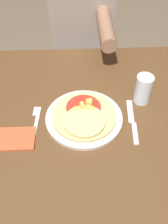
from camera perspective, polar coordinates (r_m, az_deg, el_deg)
The scene contains 9 objects.
ground_plane at distance 1.66m, azimuth 0.96°, elevation -19.40°, with size 8.00×8.00×0.00m, color brown.
dining_table at distance 1.09m, azimuth 1.39°, elevation -5.82°, with size 1.08×0.96×0.77m.
plate at distance 1.00m, azimuth 0.00°, elevation -1.27°, with size 0.29×0.29×0.01m.
pizza at distance 0.98m, azimuth 0.04°, elevation -0.82°, with size 0.25×0.25×0.04m.
fork at distance 1.01m, azimuth -10.43°, elevation -2.03°, with size 0.03×0.18×0.00m.
knife at distance 1.01m, azimuth 10.51°, elevation -2.12°, with size 0.03×0.22×0.00m.
drinking_glass at distance 1.06m, azimuth 12.74°, elevation 4.86°, with size 0.07×0.07×0.12m.
napkin at distance 0.97m, azimuth -14.88°, elevation -5.65°, with size 0.15×0.10×0.01m.
person_diner at distance 1.55m, azimuth -0.37°, elevation 16.86°, with size 0.33×0.52×1.24m.
Camera 1 is at (-0.05, -0.65, 1.53)m, focal length 42.00 mm.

